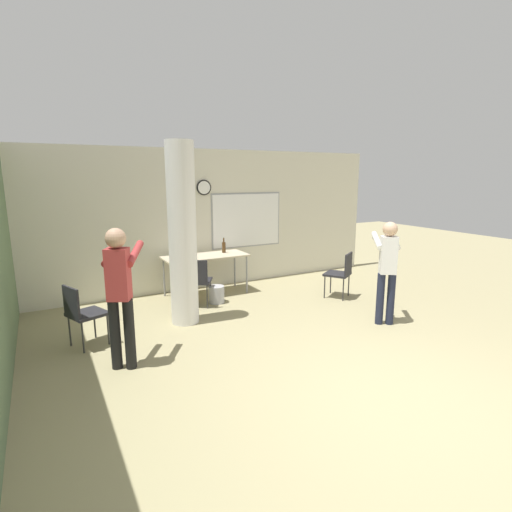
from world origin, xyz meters
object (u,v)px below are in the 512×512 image
(folding_table, at_px, (206,258))
(bottle_on_table, at_px, (224,247))
(chair_mid_room, at_px, (341,271))
(person_playing_side, at_px, (387,265))
(chair_by_left_wall, at_px, (82,311))
(chair_table_left, at_px, (198,279))
(person_watching_back, at_px, (120,287))

(folding_table, height_order, bottle_on_table, bottle_on_table)
(folding_table, height_order, chair_mid_room, chair_mid_room)
(folding_table, distance_m, person_playing_side, 3.37)
(folding_table, distance_m, chair_mid_room, 2.60)
(bottle_on_table, height_order, chair_by_left_wall, bottle_on_table)
(chair_table_left, relative_size, chair_mid_room, 1.00)
(bottle_on_table, height_order, chair_mid_room, bottle_on_table)
(folding_table, bearing_deg, chair_mid_room, -33.24)
(chair_table_left, distance_m, person_playing_side, 3.18)
(person_playing_side, distance_m, person_watching_back, 3.90)
(folding_table, distance_m, bottle_on_table, 0.47)
(chair_by_left_wall, bearing_deg, chair_table_left, 23.69)
(person_playing_side, relative_size, person_watching_back, 0.94)
(chair_table_left, bearing_deg, person_watching_back, -132.81)
(chair_table_left, bearing_deg, chair_mid_room, -17.20)
(chair_table_left, height_order, chair_mid_room, same)
(bottle_on_table, xyz_separation_m, chair_mid_room, (1.73, -1.52, -0.38))
(folding_table, bearing_deg, chair_table_left, -122.85)
(bottle_on_table, relative_size, chair_by_left_wall, 0.34)
(bottle_on_table, bearing_deg, person_playing_side, -63.51)
(chair_mid_room, xyz_separation_m, person_playing_side, (-0.29, -1.38, 0.44))
(bottle_on_table, bearing_deg, chair_by_left_wall, -150.45)
(person_playing_side, xyz_separation_m, person_watching_back, (-3.87, 0.45, 0.06))
(person_watching_back, bearing_deg, person_playing_side, -6.68)
(chair_by_left_wall, bearing_deg, folding_table, 32.13)
(folding_table, height_order, chair_by_left_wall, chair_by_left_wall)
(folding_table, bearing_deg, person_playing_side, -56.16)
(folding_table, bearing_deg, person_watching_back, -130.42)
(chair_by_left_wall, height_order, person_playing_side, person_playing_side)
(chair_by_left_wall, bearing_deg, person_watching_back, -66.93)
(bottle_on_table, distance_m, person_watching_back, 3.45)
(chair_table_left, xyz_separation_m, chair_mid_room, (2.57, -0.79, 0.00))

